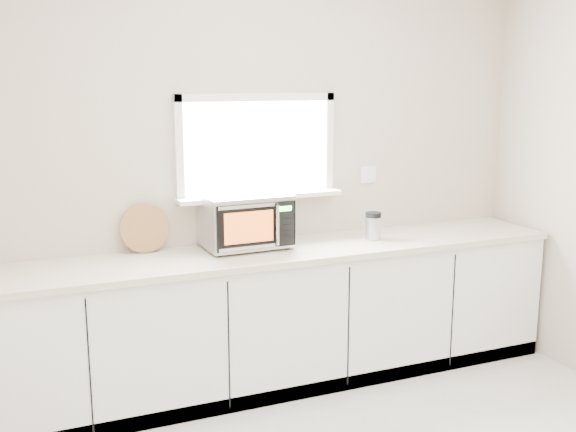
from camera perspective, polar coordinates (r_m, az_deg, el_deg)
back_wall at (r=4.51m, az=-2.70°, el=3.51°), size 4.00×0.17×2.70m
cabinets at (r=4.47m, az=-1.28°, el=-8.80°), size 3.92×0.60×0.88m
countertop at (r=4.32m, az=-1.25°, el=-3.11°), size 3.92×0.64×0.04m
microwave at (r=4.35m, az=-3.65°, el=-0.28°), size 0.56×0.46×0.35m
knife_block at (r=4.21m, az=-5.51°, el=-1.63°), size 0.13×0.20×0.27m
cutting_board at (r=4.31m, az=-12.04°, el=-1.04°), size 0.31×0.07×0.31m
coffee_grinder at (r=4.60m, az=7.21°, el=-0.82°), size 0.12×0.12×0.19m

